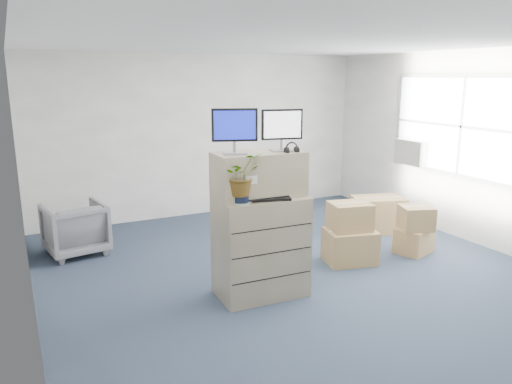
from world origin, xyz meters
The scene contains 19 objects.
ground centered at (0.00, 0.00, 0.00)m, with size 7.00×7.00×0.00m, color #253243.
wall_back centered at (0.00, 3.51, 1.40)m, with size 6.00×0.02×2.80m, color #B8B7AF.
wall_right centered at (3.01, 0.00, 1.40)m, with size 0.02×7.00×2.80m, color #B8B7AF.
window centered at (2.96, 0.50, 1.70)m, with size 0.07×2.72×1.52m.
ac_unit centered at (2.87, 1.40, 1.20)m, with size 0.24×0.60×0.40m, color silver.
filing_cabinet_lower centered at (-0.66, -0.03, 0.57)m, with size 0.98×0.60×1.14m, color gray.
filing_cabinet_upper centered at (-0.66, 0.03, 1.39)m, with size 0.98×0.49×0.49m, color gray.
monitor_left centered at (-0.94, 0.03, 1.90)m, with size 0.47×0.26×0.48m.
monitor_right centered at (-0.39, -0.01, 1.89)m, with size 0.46×0.22×0.46m.
headphones centered at (-0.35, -0.15, 1.67)m, with size 0.15×0.15×0.02m, color black.
keyboard centered at (-0.67, -0.15, 1.15)m, with size 0.53×0.22×0.03m, color black.
mouse centered at (-0.31, -0.12, 1.16)m, with size 0.11×0.07×0.04m, color silver.
water_bottle centered at (-0.59, 0.00, 1.29)m, with size 0.08×0.08×0.29m, color gray.
phone_dock centered at (-0.70, 0.00, 1.19)m, with size 0.07×0.06×0.16m.
external_drive centered at (-0.28, 0.11, 1.18)m, with size 0.23×0.17×0.07m, color black.
tissue_box centered at (-0.30, 0.07, 1.26)m, with size 0.28×0.14×0.11m, color #4082DC.
potted_plant centered at (-0.97, -0.18, 1.39)m, with size 0.51×0.54×0.43m.
office_chair centered at (-2.37, 2.30, 0.40)m, with size 0.77×0.72×0.79m, color slate.
cardboard_boxes centered at (1.55, 0.66, 0.32)m, with size 2.03×1.64×0.81m.
Camera 1 is at (-3.06, -4.75, 2.45)m, focal length 35.00 mm.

